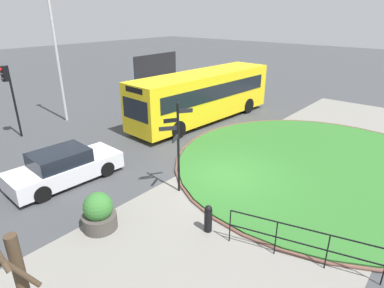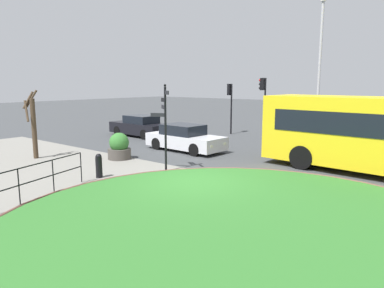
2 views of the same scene
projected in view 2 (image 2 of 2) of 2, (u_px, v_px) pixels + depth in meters
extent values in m
plane|color=#3D3F42|center=(194.00, 184.00, 12.86)|extent=(120.00, 120.00, 0.00)
cube|color=gray|center=(150.00, 199.00, 11.19)|extent=(32.00, 7.64, 0.02)
cylinder|color=#2D6B28|center=(243.00, 231.00, 8.66)|extent=(12.60, 12.60, 0.10)
torus|color=brown|center=(243.00, 231.00, 8.66)|extent=(12.91, 12.91, 0.11)
cylinder|color=black|center=(166.00, 130.00, 14.43)|extent=(0.09, 0.09, 3.41)
sphere|color=black|center=(165.00, 85.00, 14.13)|extent=(0.10, 0.10, 0.10)
cube|color=black|center=(167.00, 93.00, 13.90)|extent=(0.44, 0.30, 0.15)
cube|color=black|center=(163.00, 100.00, 14.49)|extent=(0.43, 0.27, 0.15)
cube|color=black|center=(163.00, 107.00, 14.63)|extent=(0.55, 0.40, 0.15)
cube|color=black|center=(157.00, 115.00, 14.41)|extent=(0.54, 0.27, 0.15)
cylinder|color=black|center=(99.00, 168.00, 13.62)|extent=(0.25, 0.25, 0.78)
sphere|color=black|center=(99.00, 157.00, 13.54)|extent=(0.24, 0.24, 0.24)
cube|color=black|center=(36.00, 164.00, 11.06)|extent=(1.10, 3.88, 0.03)
cube|color=black|center=(37.00, 180.00, 11.15)|extent=(1.10, 3.88, 0.03)
cylinder|color=black|center=(81.00, 168.00, 12.97)|extent=(0.04, 0.04, 1.10)
cylinder|color=black|center=(53.00, 176.00, 11.76)|extent=(0.04, 0.04, 1.10)
cylinder|color=black|center=(19.00, 187.00, 10.55)|extent=(0.04, 0.04, 1.10)
cube|color=black|center=(276.00, 121.00, 16.88)|extent=(0.14, 2.02, 1.10)
cube|color=black|center=(277.00, 100.00, 16.71)|extent=(0.10, 1.35, 0.28)
cylinder|color=black|center=(302.00, 157.00, 15.02)|extent=(1.02, 0.36, 1.00)
cylinder|color=black|center=(324.00, 150.00, 16.67)|extent=(1.02, 0.36, 1.00)
cube|color=black|center=(140.00, 128.00, 24.41)|extent=(4.58, 1.95, 0.72)
cube|color=black|center=(141.00, 119.00, 24.19)|extent=(2.16, 1.63, 0.51)
cube|color=#EAEACC|center=(113.00, 126.00, 25.51)|extent=(0.03, 0.20, 0.12)
cube|color=#EAEACC|center=(125.00, 124.00, 26.28)|extent=(0.03, 0.20, 0.12)
cylinder|color=black|center=(118.00, 131.00, 24.79)|extent=(0.65, 0.25, 0.64)
cylinder|color=black|center=(136.00, 129.00, 25.94)|extent=(0.65, 0.25, 0.64)
cylinder|color=black|center=(144.00, 134.00, 22.95)|extent=(0.65, 0.25, 0.64)
cylinder|color=black|center=(162.00, 132.00, 24.11)|extent=(0.65, 0.25, 0.64)
cube|color=silver|center=(185.00, 141.00, 19.17)|extent=(4.47, 1.97, 0.67)
cube|color=black|center=(183.00, 129.00, 19.18)|extent=(2.17, 1.65, 0.54)
cube|color=#EAEACC|center=(225.00, 144.00, 18.10)|extent=(0.03, 0.20, 0.12)
cube|color=#EAEACC|center=(212.00, 147.00, 17.33)|extent=(0.03, 0.20, 0.12)
cylinder|color=black|center=(215.00, 146.00, 18.89)|extent=(0.65, 0.25, 0.64)
cylinder|color=black|center=(195.00, 150.00, 17.72)|extent=(0.65, 0.25, 0.64)
cylinder|color=black|center=(177.00, 140.00, 20.68)|extent=(0.65, 0.25, 0.64)
cylinder|color=black|center=(157.00, 144.00, 19.51)|extent=(0.65, 0.25, 0.64)
cylinder|color=black|center=(231.00, 109.00, 25.20)|extent=(0.11, 0.11, 3.49)
cube|color=black|center=(230.00, 90.00, 25.14)|extent=(0.32, 0.32, 0.78)
sphere|color=black|center=(228.00, 86.00, 25.22)|extent=(0.16, 0.16, 0.16)
sphere|color=#F2A519|center=(228.00, 89.00, 25.26)|extent=(0.16, 0.16, 0.16)
sphere|color=black|center=(228.00, 93.00, 25.30)|extent=(0.16, 0.16, 0.16)
cylinder|color=black|center=(265.00, 108.00, 23.34)|extent=(0.11, 0.11, 3.87)
cube|color=black|center=(262.00, 84.00, 23.18)|extent=(0.31, 0.31, 0.78)
sphere|color=red|center=(260.00, 80.00, 23.21)|extent=(0.16, 0.16, 0.16)
sphere|color=black|center=(260.00, 84.00, 23.25)|extent=(0.16, 0.16, 0.16)
sphere|color=black|center=(260.00, 88.00, 23.29)|extent=(0.16, 0.16, 0.16)
cylinder|color=#B7B7BC|center=(319.00, 74.00, 21.57)|extent=(0.16, 0.16, 8.21)
cylinder|color=#47423D|center=(119.00, 154.00, 17.02)|extent=(1.08, 1.08, 0.51)
sphere|color=#33702D|center=(119.00, 142.00, 16.92)|extent=(0.92, 0.92, 0.92)
cylinder|color=#423323|center=(34.00, 129.00, 16.96)|extent=(0.22, 0.22, 2.84)
cylinder|color=#423323|center=(26.00, 111.00, 16.68)|extent=(0.63, 0.29, 0.97)
cylinder|color=#423323|center=(31.00, 99.00, 16.94)|extent=(0.32, 0.57, 0.82)
cylinder|color=#423323|center=(28.00, 100.00, 16.87)|extent=(0.21, 0.64, 0.80)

